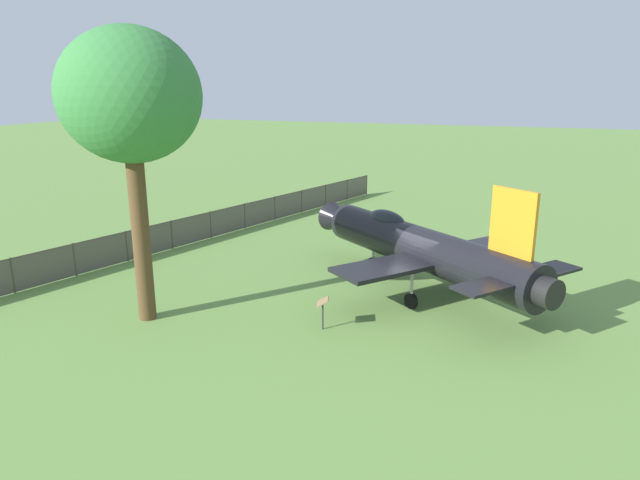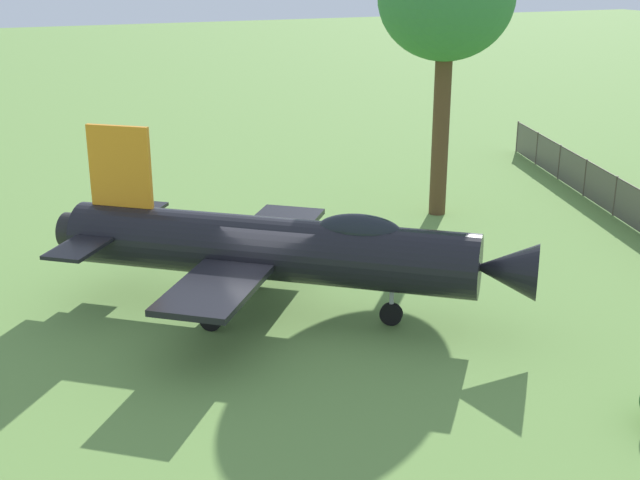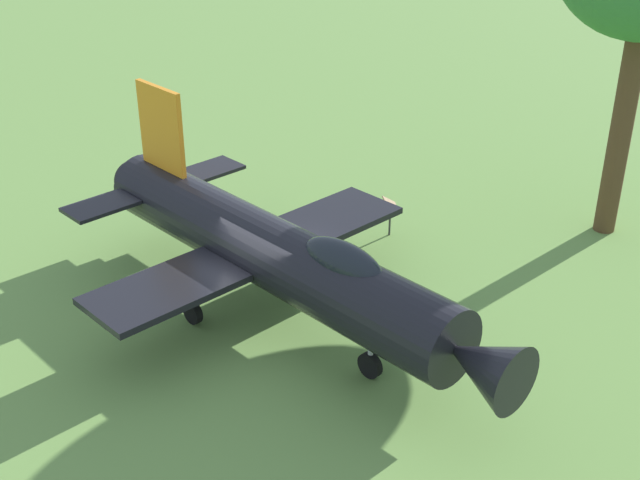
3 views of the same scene
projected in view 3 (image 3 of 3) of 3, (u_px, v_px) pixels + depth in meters
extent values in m
plane|color=#668E42|center=(271.00, 317.00, 20.29)|extent=(200.00, 200.00, 0.00)
cylinder|color=black|center=(269.00, 252.00, 19.44)|extent=(9.85, 8.07, 1.69)
cone|color=black|center=(481.00, 364.00, 15.50)|extent=(2.14, 2.11, 1.44)
cylinder|color=black|center=(135.00, 181.00, 23.16)|extent=(1.09, 1.17, 1.01)
ellipsoid|color=black|center=(343.00, 261.00, 17.54)|extent=(2.30, 2.05, 0.84)
cube|color=orange|center=(161.00, 128.00, 21.23)|extent=(1.52, 1.20, 2.24)
cube|color=black|center=(331.00, 219.00, 21.47)|extent=(3.63, 3.93, 0.16)
cube|color=black|center=(165.00, 289.00, 18.31)|extent=(3.63, 3.93, 0.16)
cube|color=black|center=(209.00, 170.00, 23.42)|extent=(1.97, 2.10, 0.10)
cube|color=black|center=(101.00, 206.00, 21.28)|extent=(1.97, 2.10, 0.10)
cylinder|color=#A5A8AD|center=(371.00, 339.00, 17.70)|extent=(0.12, 0.12, 1.36)
cylinder|color=black|center=(370.00, 365.00, 18.01)|extent=(0.59, 0.51, 0.60)
cylinder|color=#A5A8AD|center=(288.00, 246.00, 21.49)|extent=(0.12, 0.12, 1.36)
cylinder|color=black|center=(288.00, 269.00, 21.80)|extent=(0.59, 0.51, 0.60)
cylinder|color=#A5A8AD|center=(191.00, 288.00, 19.60)|extent=(0.12, 0.12, 1.36)
cylinder|color=black|center=(193.00, 312.00, 19.91)|extent=(0.59, 0.51, 0.60)
cylinder|color=brown|center=(622.00, 126.00, 23.02)|extent=(0.62, 0.62, 6.49)
cylinder|color=#333333|center=(390.00, 221.00, 23.99)|extent=(0.06, 0.06, 0.90)
cube|color=olive|center=(391.00, 203.00, 23.73)|extent=(0.56, 0.69, 0.25)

